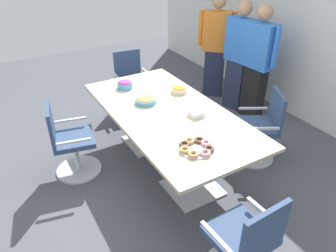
% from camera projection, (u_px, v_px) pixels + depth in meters
% --- Properties ---
extents(ground_plane, '(10.00, 10.00, 0.01)m').
position_uv_depth(ground_plane, '(168.00, 163.00, 4.07)').
color(ground_plane, '#4C4F56').
extents(back_wall, '(8.00, 0.10, 2.80)m').
position_uv_depth(back_wall, '(319.00, 27.00, 4.38)').
color(back_wall, silver).
rests_on(back_wall, ground).
extents(conference_table, '(2.40, 1.20, 0.75)m').
position_uv_depth(conference_table, '(168.00, 121.00, 3.74)').
color(conference_table, '#CCB793').
rests_on(conference_table, ground).
extents(office_chair_0, '(0.74, 0.74, 0.91)m').
position_uv_depth(office_chair_0, '(260.00, 130.00, 3.98)').
color(office_chair_0, silver).
rests_on(office_chair_0, ground).
extents(office_chair_1, '(0.59, 0.59, 0.91)m').
position_uv_depth(office_chair_1, '(131.00, 83.00, 5.19)').
color(office_chair_1, silver).
rests_on(office_chair_1, ground).
extents(office_chair_2, '(0.64, 0.64, 0.91)m').
position_uv_depth(office_chair_2, '(70.00, 144.00, 3.72)').
color(office_chair_2, silver).
rests_on(office_chair_2, ground).
extents(office_chair_3, '(0.56, 0.56, 0.91)m').
position_uv_depth(office_chair_3, '(244.00, 244.00, 2.53)').
color(office_chair_3, silver).
rests_on(office_chair_3, ground).
extents(person_standing_0, '(0.49, 0.49, 1.69)m').
position_uv_depth(person_standing_0, '(216.00, 46.00, 5.34)').
color(person_standing_0, '#232842').
rests_on(person_standing_0, ground).
extents(person_standing_1, '(0.61, 0.30, 1.69)m').
position_uv_depth(person_standing_1, '(239.00, 56.00, 4.92)').
color(person_standing_1, '#232842').
rests_on(person_standing_1, ground).
extents(person_standing_2, '(0.61, 0.26, 1.70)m').
position_uv_depth(person_standing_2, '(258.00, 62.00, 4.66)').
color(person_standing_2, black).
rests_on(person_standing_2, ground).
extents(snack_bowl_candy_mix, '(0.20, 0.20, 0.11)m').
position_uv_depth(snack_bowl_candy_mix, '(125.00, 84.00, 4.19)').
color(snack_bowl_candy_mix, '#4C9EC6').
rests_on(snack_bowl_candy_mix, conference_table).
extents(snack_bowl_cookies, '(0.25, 0.25, 0.08)m').
position_uv_depth(snack_bowl_cookies, '(146.00, 100.00, 3.83)').
color(snack_bowl_cookies, '#4C9EC6').
rests_on(snack_bowl_cookies, conference_table).
extents(snack_bowl_chips_orange, '(0.20, 0.20, 0.08)m').
position_uv_depth(snack_bowl_chips_orange, '(179.00, 90.00, 4.08)').
color(snack_bowl_chips_orange, beige).
rests_on(snack_bowl_chips_orange, conference_table).
extents(donut_platter, '(0.35, 0.34, 0.04)m').
position_uv_depth(donut_platter, '(196.00, 147.00, 3.03)').
color(donut_platter, white).
rests_on(donut_platter, conference_table).
extents(napkin_pile, '(0.14, 0.14, 0.06)m').
position_uv_depth(napkin_pile, '(196.00, 114.00, 3.57)').
color(napkin_pile, white).
rests_on(napkin_pile, conference_table).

